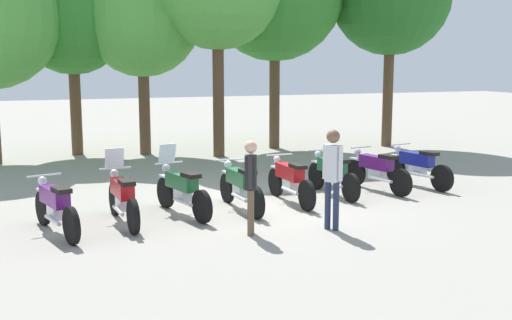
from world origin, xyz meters
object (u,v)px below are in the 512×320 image
object	(u,v)px
motorcycle_6	(377,170)
tree_2	(142,18)
motorcycle_3	(240,186)
motorcycle_1	(122,197)
tree_1	(72,20)
motorcycle_0	(55,206)
motorcycle_4	(290,180)
motorcycle_5	(332,173)
person_1	(333,171)
person_0	(251,180)
motorcycle_2	(182,189)
motorcycle_7	(417,166)

from	to	relation	value
motorcycle_6	tree_2	world-z (taller)	tree_2
tree_2	motorcycle_3	bearing A→B (deg)	-87.65
motorcycle_1	tree_1	size ratio (longest dim) A/B	0.36
motorcycle_0	motorcycle_6	size ratio (longest dim) A/B	0.99
motorcycle_4	motorcycle_5	size ratio (longest dim) A/B	1.00
tree_1	tree_2	world-z (taller)	tree_2
person_1	person_0	bearing A→B (deg)	137.95
motorcycle_0	motorcycle_6	world-z (taller)	same
motorcycle_0	tree_1	distance (m)	10.52
motorcycle_0	motorcycle_2	size ratio (longest dim) A/B	1.00
motorcycle_1	person_0	distance (m)	2.58
motorcycle_1	motorcycle_7	world-z (taller)	motorcycle_1
motorcycle_6	person_0	world-z (taller)	person_0
motorcycle_7	motorcycle_1	bearing A→B (deg)	87.80
motorcycle_0	tree_2	distance (m)	10.39
tree_1	motorcycle_5	bearing A→B (deg)	-60.25
motorcycle_1	motorcycle_3	distance (m)	2.45
motorcycle_4	tree_1	size ratio (longest dim) A/B	0.36
motorcycle_7	motorcycle_3	bearing A→B (deg)	89.01
motorcycle_4	motorcycle_5	world-z (taller)	same
person_1	motorcycle_4	bearing A→B (deg)	52.35
motorcycle_3	motorcycle_6	size ratio (longest dim) A/B	1.01
motorcycle_3	tree_2	bearing A→B (deg)	-0.84
motorcycle_5	motorcycle_6	world-z (taller)	same
tree_2	person_1	bearing A→B (deg)	-82.47
motorcycle_2	motorcycle_6	world-z (taller)	motorcycle_2
person_1	tree_2	distance (m)	11.13
person_1	motorcycle_7	bearing A→B (deg)	3.54
motorcycle_5	tree_2	xyz separation A→B (m)	(-2.78, 7.88, 3.88)
motorcycle_2	motorcycle_3	bearing A→B (deg)	-104.91
motorcycle_1	motorcycle_5	world-z (taller)	motorcycle_1
person_1	motorcycle_1	bearing A→B (deg)	119.43
motorcycle_2	motorcycle_4	bearing A→B (deg)	-98.64
person_0	tree_1	bearing A→B (deg)	-55.41
person_0	motorcycle_4	bearing A→B (deg)	-104.67
motorcycle_5	motorcycle_6	size ratio (longest dim) A/B	1.01
person_0	motorcycle_5	bearing A→B (deg)	-115.62
motorcycle_1	person_0	bearing A→B (deg)	-132.03
motorcycle_3	motorcycle_4	world-z (taller)	same
motorcycle_0	motorcycle_4	xyz separation A→B (m)	(4.87, 0.80, 0.00)
motorcycle_0	motorcycle_1	size ratio (longest dim) A/B	0.98
motorcycle_2	motorcycle_3	size ratio (longest dim) A/B	0.98
motorcycle_3	motorcycle_6	world-z (taller)	same
motorcycle_1	motorcycle_4	size ratio (longest dim) A/B	1.00
tree_2	motorcycle_1	bearing A→B (deg)	-103.40
motorcycle_4	motorcycle_7	bearing A→B (deg)	-82.73
motorcycle_3	motorcycle_7	distance (m)	4.93
motorcycle_4	person_1	world-z (taller)	person_1
motorcycle_3	tree_2	distance (m)	9.34
motorcycle_5	motorcycle_3	bearing A→B (deg)	101.48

